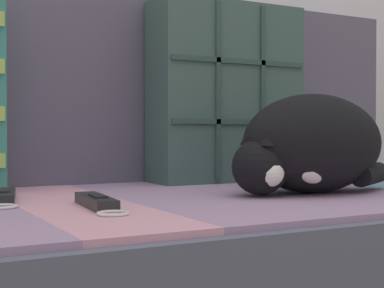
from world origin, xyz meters
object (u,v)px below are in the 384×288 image
object	(u,v)px
couch	(159,288)
game_remote_far	(97,202)
sleeping_cat	(309,147)
game_remote_near	(4,197)
throw_pillow_quilted	(226,93)

from	to	relation	value
couch	game_remote_far	xyz separation A→B (m)	(-0.17, -0.13, 0.19)
couch	sleeping_cat	world-z (taller)	sleeping_cat
couch	sleeping_cat	xyz separation A→B (m)	(0.28, -0.12, 0.28)
couch	game_remote_far	distance (m)	0.29
sleeping_cat	game_remote_near	world-z (taller)	sleeping_cat
couch	throw_pillow_quilted	size ratio (longest dim) A/B	4.08
sleeping_cat	game_remote_far	size ratio (longest dim) A/B	1.89
sleeping_cat	game_remote_near	size ratio (longest dim) A/B	1.89
throw_pillow_quilted	game_remote_near	xyz separation A→B (m)	(-0.57, -0.19, -0.21)
couch	throw_pillow_quilted	world-z (taller)	throw_pillow_quilted
sleeping_cat	throw_pillow_quilted	bearing A→B (deg)	88.37
throw_pillow_quilted	sleeping_cat	world-z (taller)	throw_pillow_quilted
sleeping_cat	game_remote_near	bearing A→B (deg)	165.55
couch	throw_pillow_quilted	bearing A→B (deg)	36.87
sleeping_cat	game_remote_near	distance (m)	0.59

